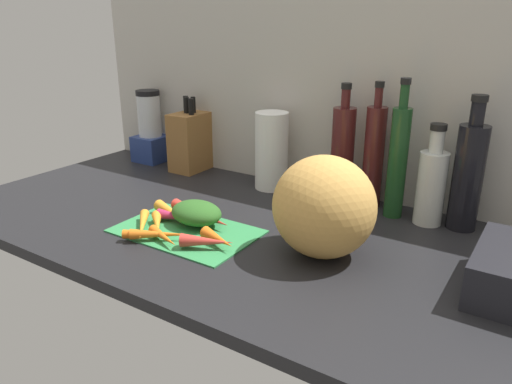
{
  "coord_description": "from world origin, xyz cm",
  "views": [
    {
      "loc": [
        66.58,
        -96.48,
        51.8
      ],
      "look_at": [
        9.43,
        -8.54,
        13.77
      ],
      "focal_mm": 33.99,
      "sensor_mm": 36.0,
      "label": 1
    }
  ],
  "objects_px": {
    "carrot_2": "(158,234)",
    "blender_appliance": "(150,131)",
    "cutting_board": "(186,230)",
    "carrot_4": "(156,235)",
    "carrot_3": "(174,214)",
    "carrot_5": "(218,239)",
    "winter_squash": "(324,207)",
    "bottle_3": "(431,184)",
    "knife_block": "(191,141)",
    "bottle_0": "(342,154)",
    "carrot_9": "(157,224)",
    "paper_towel_roll": "(272,151)",
    "bottle_1": "(374,156)",
    "carrot_1": "(142,225)",
    "bottle_4": "(468,175)",
    "carrot_8": "(164,237)",
    "carrot_7": "(192,210)",
    "carrot_0": "(176,217)",
    "carrot_10": "(208,218)",
    "bottle_2": "(398,160)",
    "carrot_6": "(207,241)"
  },
  "relations": [
    {
      "from": "carrot_2",
      "to": "blender_appliance",
      "type": "relative_size",
      "value": 0.52
    },
    {
      "from": "cutting_board",
      "to": "carrot_4",
      "type": "height_order",
      "value": "carrot_4"
    },
    {
      "from": "carrot_3",
      "to": "carrot_5",
      "type": "height_order",
      "value": "carrot_3"
    },
    {
      "from": "winter_squash",
      "to": "bottle_3",
      "type": "height_order",
      "value": "bottle_3"
    },
    {
      "from": "knife_block",
      "to": "bottle_3",
      "type": "bearing_deg",
      "value": -2.03
    },
    {
      "from": "bottle_0",
      "to": "cutting_board",
      "type": "bearing_deg",
      "value": -119.64
    },
    {
      "from": "carrot_9",
      "to": "knife_block",
      "type": "bearing_deg",
      "value": 120.78
    },
    {
      "from": "cutting_board",
      "to": "carrot_5",
      "type": "distance_m",
      "value": 0.13
    },
    {
      "from": "winter_squash",
      "to": "paper_towel_roll",
      "type": "height_order",
      "value": "paper_towel_roll"
    },
    {
      "from": "carrot_4",
      "to": "bottle_1",
      "type": "bearing_deg",
      "value": 55.92
    },
    {
      "from": "carrot_1",
      "to": "blender_appliance",
      "type": "bearing_deg",
      "value": 132.3
    },
    {
      "from": "winter_squash",
      "to": "bottle_4",
      "type": "height_order",
      "value": "bottle_4"
    },
    {
      "from": "paper_towel_roll",
      "to": "bottle_3",
      "type": "xyz_separation_m",
      "value": [
        0.5,
        -0.02,
        -0.01
      ]
    },
    {
      "from": "winter_squash",
      "to": "paper_towel_roll",
      "type": "xyz_separation_m",
      "value": [
        -0.34,
        0.33,
        0.0
      ]
    },
    {
      "from": "carrot_8",
      "to": "bottle_3",
      "type": "height_order",
      "value": "bottle_3"
    },
    {
      "from": "carrot_4",
      "to": "cutting_board",
      "type": "bearing_deg",
      "value": 74.87
    },
    {
      "from": "carrot_3",
      "to": "blender_appliance",
      "type": "height_order",
      "value": "blender_appliance"
    },
    {
      "from": "carrot_7",
      "to": "bottle_1",
      "type": "distance_m",
      "value": 0.53
    },
    {
      "from": "winter_squash",
      "to": "blender_appliance",
      "type": "distance_m",
      "value": 0.95
    },
    {
      "from": "carrot_1",
      "to": "paper_towel_roll",
      "type": "bearing_deg",
      "value": 78.63
    },
    {
      "from": "carrot_0",
      "to": "bottle_4",
      "type": "height_order",
      "value": "bottle_4"
    },
    {
      "from": "carrot_3",
      "to": "carrot_4",
      "type": "height_order",
      "value": "carrot_3"
    },
    {
      "from": "carrot_9",
      "to": "bottle_3",
      "type": "relative_size",
      "value": 0.45
    },
    {
      "from": "carrot_10",
      "to": "paper_towel_roll",
      "type": "height_order",
      "value": "paper_towel_roll"
    },
    {
      "from": "carrot_3",
      "to": "carrot_5",
      "type": "distance_m",
      "value": 0.2
    },
    {
      "from": "bottle_2",
      "to": "bottle_4",
      "type": "distance_m",
      "value": 0.18
    },
    {
      "from": "winter_squash",
      "to": "bottle_0",
      "type": "height_order",
      "value": "bottle_0"
    },
    {
      "from": "carrot_7",
      "to": "paper_towel_roll",
      "type": "bearing_deg",
      "value": 81.66
    },
    {
      "from": "winter_squash",
      "to": "carrot_2",
      "type": "bearing_deg",
      "value": -155.98
    },
    {
      "from": "carrot_0",
      "to": "carrot_4",
      "type": "height_order",
      "value": "carrot_0"
    },
    {
      "from": "carrot_5",
      "to": "bottle_4",
      "type": "relative_size",
      "value": 0.3
    },
    {
      "from": "carrot_1",
      "to": "blender_appliance",
      "type": "distance_m",
      "value": 0.67
    },
    {
      "from": "carrot_5",
      "to": "bottle_4",
      "type": "height_order",
      "value": "bottle_4"
    },
    {
      "from": "carrot_4",
      "to": "bottle_4",
      "type": "relative_size",
      "value": 0.47
    },
    {
      "from": "cutting_board",
      "to": "carrot_2",
      "type": "distance_m",
      "value": 0.09
    },
    {
      "from": "carrot_6",
      "to": "bottle_1",
      "type": "relative_size",
      "value": 0.35
    },
    {
      "from": "blender_appliance",
      "to": "paper_towel_roll",
      "type": "relative_size",
      "value": 1.09
    },
    {
      "from": "paper_towel_roll",
      "to": "bottle_2",
      "type": "bearing_deg",
      "value": -2.3
    },
    {
      "from": "carrot_5",
      "to": "bottle_0",
      "type": "bearing_deg",
      "value": 75.66
    },
    {
      "from": "blender_appliance",
      "to": "bottle_1",
      "type": "bearing_deg",
      "value": 0.14
    },
    {
      "from": "bottle_1",
      "to": "paper_towel_roll",
      "type": "bearing_deg",
      "value": -176.16
    },
    {
      "from": "carrot_2",
      "to": "carrot_10",
      "type": "relative_size",
      "value": 0.98
    },
    {
      "from": "carrot_1",
      "to": "bottle_1",
      "type": "distance_m",
      "value": 0.66
    },
    {
      "from": "bottle_1",
      "to": "carrot_4",
      "type": "bearing_deg",
      "value": -124.08
    },
    {
      "from": "carrot_3",
      "to": "bottle_3",
      "type": "xyz_separation_m",
      "value": [
        0.57,
        0.36,
        0.08
      ]
    },
    {
      "from": "bottle_4",
      "to": "carrot_10",
      "type": "bearing_deg",
      "value": -147.23
    },
    {
      "from": "carrot_8",
      "to": "carrot_3",
      "type": "bearing_deg",
      "value": 121.61
    },
    {
      "from": "carrot_2",
      "to": "carrot_4",
      "type": "bearing_deg",
      "value": -157.98
    },
    {
      "from": "carrot_6",
      "to": "winter_squash",
      "type": "xyz_separation_m",
      "value": [
        0.23,
        0.13,
        0.09
      ]
    },
    {
      "from": "carrot_8",
      "to": "carrot_5",
      "type": "bearing_deg",
      "value": 25.39
    }
  ]
}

